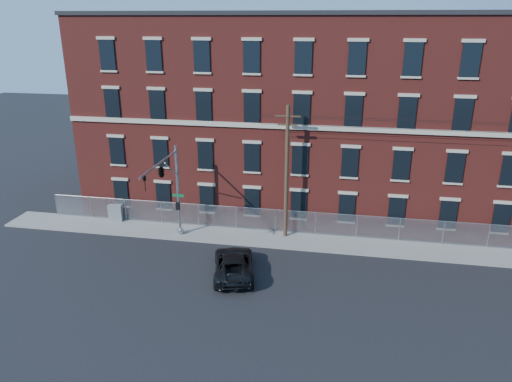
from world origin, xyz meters
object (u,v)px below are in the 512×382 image
Objects in this scene: utility_pole_near at (287,171)px; utility_cabinet at (116,213)px; pickup_truck at (234,264)px; traffic_signal_mast at (166,178)px.

utility_cabinet is (-14.04, 0.40, -4.54)m from utility_pole_near.
pickup_truck is at bearing -39.09° from utility_cabinet.
utility_pole_near reaches higher than utility_cabinet.
pickup_truck is (5.39, -2.81, -4.64)m from traffic_signal_mast.
utility_pole_near reaches higher than traffic_signal_mast.
utility_cabinet is (-11.42, 6.63, 0.05)m from pickup_truck.
utility_pole_near is 14.76m from utility_cabinet.
traffic_signal_mast is 0.70× the size of utility_pole_near.
utility_pole_near is at bearing -126.11° from pickup_truck.
utility_pole_near is (8.00, 3.42, -0.05)m from traffic_signal_mast.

